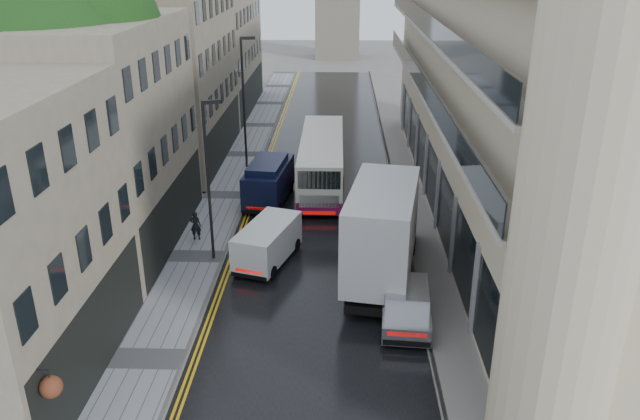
# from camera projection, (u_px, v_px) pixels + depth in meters

# --- Properties ---
(road) EXTENTS (9.00, 85.00, 0.02)m
(road) POSITION_uv_depth(u_px,v_px,m) (322.00, 198.00, 38.03)
(road) COLOR black
(road) RESTS_ON ground
(left_sidewalk) EXTENTS (2.70, 85.00, 0.12)m
(left_sidewalk) POSITION_uv_depth(u_px,v_px,m) (226.00, 196.00, 38.19)
(left_sidewalk) COLOR gray
(left_sidewalk) RESTS_ON ground
(right_sidewalk) EXTENTS (1.80, 85.00, 0.12)m
(right_sidewalk) POSITION_uv_depth(u_px,v_px,m) (410.00, 198.00, 37.84)
(right_sidewalk) COLOR slate
(right_sidewalk) RESTS_ON ground
(old_shop_row) EXTENTS (4.50, 56.00, 12.00)m
(old_shop_row) POSITION_uv_depth(u_px,v_px,m) (170.00, 90.00, 38.32)
(old_shop_row) COLOR gray
(old_shop_row) RESTS_ON ground
(modern_block) EXTENTS (8.00, 40.00, 14.00)m
(modern_block) POSITION_uv_depth(u_px,v_px,m) (511.00, 90.00, 33.63)
(modern_block) COLOR #C5B193
(modern_block) RESTS_ON ground
(tree_near) EXTENTS (10.56, 10.56, 13.89)m
(tree_near) POSITION_uv_depth(u_px,v_px,m) (47.00, 114.00, 28.82)
(tree_near) COLOR black
(tree_near) RESTS_ON ground
(tree_far) EXTENTS (9.24, 9.24, 12.46)m
(tree_far) POSITION_uv_depth(u_px,v_px,m) (140.00, 77.00, 41.08)
(tree_far) COLOR black
(tree_far) RESTS_ON ground
(cream_bus) EXTENTS (2.65, 11.46, 3.12)m
(cream_bus) POSITION_uv_depth(u_px,v_px,m) (300.00, 179.00, 36.56)
(cream_bus) COLOR silver
(cream_bus) RESTS_ON road
(white_lorry) EXTENTS (4.15, 9.26, 4.69)m
(white_lorry) POSITION_uv_depth(u_px,v_px,m) (349.00, 248.00, 26.21)
(white_lorry) COLOR silver
(white_lorry) RESTS_ON road
(silver_hatchback) EXTENTS (2.20, 4.41, 1.60)m
(silver_hatchback) POSITION_uv_depth(u_px,v_px,m) (384.00, 323.00, 23.78)
(silver_hatchback) COLOR #A9A9AE
(silver_hatchback) RESTS_ON road
(white_van) EXTENTS (3.08, 4.73, 1.98)m
(white_van) POSITION_uv_depth(u_px,v_px,m) (237.00, 254.00, 28.75)
(white_van) COLOR silver
(white_van) RESTS_ON road
(navy_van) EXTENTS (2.68, 5.46, 2.68)m
(navy_van) POSITION_uv_depth(u_px,v_px,m) (245.00, 190.00, 35.49)
(navy_van) COLOR black
(navy_van) RESTS_ON road
(pedestrian) EXTENTS (0.58, 0.40, 1.54)m
(pedestrian) POSITION_uv_depth(u_px,v_px,m) (196.00, 225.00, 32.01)
(pedestrian) COLOR black
(pedestrian) RESTS_ON left_sidewalk
(lamp_post_near) EXTENTS (0.87, 0.50, 7.69)m
(lamp_post_near) POSITION_uv_depth(u_px,v_px,m) (208.00, 184.00, 28.86)
(lamp_post_near) COLOR black
(lamp_post_near) RESTS_ON left_sidewalk
(lamp_post_far) EXTENTS (1.00, 0.41, 8.71)m
(lamp_post_far) POSITION_uv_depth(u_px,v_px,m) (244.00, 105.00, 41.45)
(lamp_post_far) COLOR black
(lamp_post_far) RESTS_ON left_sidewalk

